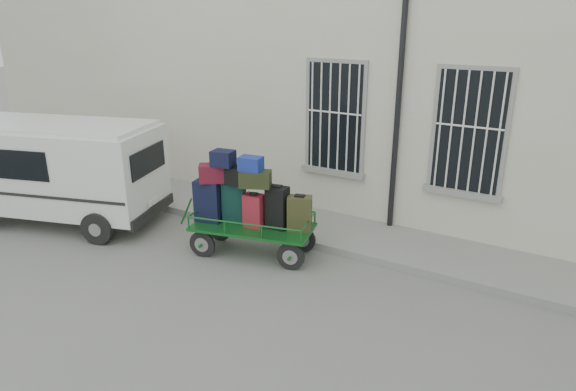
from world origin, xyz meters
The scene contains 5 objects.
ground centered at (0.00, 0.00, 0.00)m, with size 80.00×80.00×0.00m, color slate.
building centered at (0.00, 5.50, 3.00)m, with size 24.00×5.15×6.00m.
sidewalk centered at (0.00, 2.20, 0.07)m, with size 24.00×1.70×0.15m, color gray.
luggage_cart centered at (-0.97, 0.59, 0.97)m, with size 2.66×1.50×1.97m.
van centered at (-5.33, -0.15, 1.24)m, with size 4.62×3.00×2.17m.
Camera 1 is at (4.21, -6.55, 4.28)m, focal length 32.00 mm.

